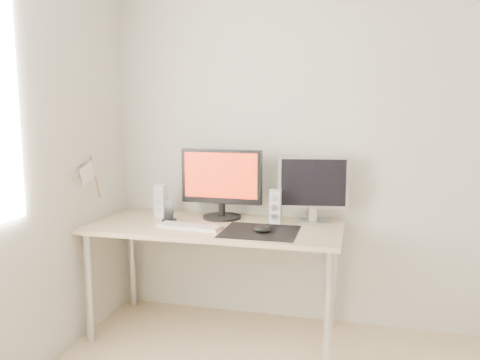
{
  "coord_description": "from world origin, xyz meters",
  "views": [
    {
      "loc": [
        -0.07,
        -1.4,
        1.43
      ],
      "look_at": [
        -0.79,
        1.47,
        1.01
      ],
      "focal_mm": 35.0,
      "sensor_mm": 36.0,
      "label": 1
    }
  ],
  "objects_px": {
    "speaker_left": "(161,201)",
    "speaker_right": "(276,206)",
    "desk": "(215,236)",
    "second_monitor": "(313,186)",
    "mouse": "(262,229)",
    "main_monitor": "(221,181)",
    "keyboard": "(189,226)",
    "phone_dock": "(169,215)"
  },
  "relations": [
    {
      "from": "second_monitor",
      "to": "speaker_left",
      "type": "height_order",
      "value": "second_monitor"
    },
    {
      "from": "speaker_right",
      "to": "desk",
      "type": "bearing_deg",
      "value": -159.67
    },
    {
      "from": "speaker_right",
      "to": "keyboard",
      "type": "bearing_deg",
      "value": -153.72
    },
    {
      "from": "speaker_left",
      "to": "phone_dock",
      "type": "distance_m",
      "value": 0.18
    },
    {
      "from": "mouse",
      "to": "speaker_left",
      "type": "bearing_deg",
      "value": 159.7
    },
    {
      "from": "mouse",
      "to": "speaker_right",
      "type": "xyz_separation_m",
      "value": [
        0.03,
        0.28,
        0.09
      ]
    },
    {
      "from": "mouse",
      "to": "speaker_left",
      "type": "relative_size",
      "value": 0.51
    },
    {
      "from": "second_monitor",
      "to": "keyboard",
      "type": "bearing_deg",
      "value": -156.57
    },
    {
      "from": "desk",
      "to": "keyboard",
      "type": "distance_m",
      "value": 0.19
    },
    {
      "from": "main_monitor",
      "to": "mouse",
      "type": "bearing_deg",
      "value": -42.9
    },
    {
      "from": "second_monitor",
      "to": "speaker_left",
      "type": "xyz_separation_m",
      "value": [
        -1.03,
        -0.06,
        -0.13
      ]
    },
    {
      "from": "desk",
      "to": "main_monitor",
      "type": "bearing_deg",
      "value": 92.26
    },
    {
      "from": "main_monitor",
      "to": "second_monitor",
      "type": "xyz_separation_m",
      "value": [
        0.61,
        0.03,
        -0.01
      ]
    },
    {
      "from": "desk",
      "to": "main_monitor",
      "type": "distance_m",
      "value": 0.38
    },
    {
      "from": "desk",
      "to": "speaker_right",
      "type": "xyz_separation_m",
      "value": [
        0.37,
        0.14,
        0.19
      ]
    },
    {
      "from": "desk",
      "to": "speaker_left",
      "type": "bearing_deg",
      "value": 161.55
    },
    {
      "from": "second_monitor",
      "to": "speaker_left",
      "type": "bearing_deg",
      "value": -176.55
    },
    {
      "from": "main_monitor",
      "to": "keyboard",
      "type": "height_order",
      "value": "main_monitor"
    },
    {
      "from": "mouse",
      "to": "speaker_right",
      "type": "height_order",
      "value": "speaker_right"
    },
    {
      "from": "mouse",
      "to": "second_monitor",
      "type": "bearing_deg",
      "value": 52.84
    },
    {
      "from": "speaker_right",
      "to": "keyboard",
      "type": "distance_m",
      "value": 0.57
    },
    {
      "from": "phone_dock",
      "to": "main_monitor",
      "type": "bearing_deg",
      "value": 27.58
    },
    {
      "from": "mouse",
      "to": "main_monitor",
      "type": "bearing_deg",
      "value": 137.1
    },
    {
      "from": "mouse",
      "to": "speaker_left",
      "type": "xyz_separation_m",
      "value": [
        -0.77,
        0.28,
        0.09
      ]
    },
    {
      "from": "second_monitor",
      "to": "keyboard",
      "type": "xyz_separation_m",
      "value": [
        -0.73,
        -0.32,
        -0.23
      ]
    },
    {
      "from": "desk",
      "to": "second_monitor",
      "type": "xyz_separation_m",
      "value": [
        0.6,
        0.21,
        0.32
      ]
    },
    {
      "from": "mouse",
      "to": "main_monitor",
      "type": "height_order",
      "value": "main_monitor"
    },
    {
      "from": "mouse",
      "to": "desk",
      "type": "xyz_separation_m",
      "value": [
        -0.34,
        0.14,
        -0.1
      ]
    },
    {
      "from": "desk",
      "to": "speaker_left",
      "type": "relative_size",
      "value": 7.32
    },
    {
      "from": "keyboard",
      "to": "phone_dock",
      "type": "distance_m",
      "value": 0.23
    },
    {
      "from": "mouse",
      "to": "second_monitor",
      "type": "height_order",
      "value": "second_monitor"
    },
    {
      "from": "desk",
      "to": "speaker_right",
      "type": "bearing_deg",
      "value": 20.33
    },
    {
      "from": "main_monitor",
      "to": "phone_dock",
      "type": "relative_size",
      "value": 4.01
    },
    {
      "from": "speaker_right",
      "to": "keyboard",
      "type": "xyz_separation_m",
      "value": [
        -0.5,
        -0.25,
        -0.1
      ]
    },
    {
      "from": "mouse",
      "to": "speaker_right",
      "type": "distance_m",
      "value": 0.29
    },
    {
      "from": "speaker_right",
      "to": "phone_dock",
      "type": "bearing_deg",
      "value": -170.09
    },
    {
      "from": "desk",
      "to": "phone_dock",
      "type": "height_order",
      "value": "phone_dock"
    },
    {
      "from": "mouse",
      "to": "phone_dock",
      "type": "distance_m",
      "value": 0.67
    },
    {
      "from": "desk",
      "to": "speaker_left",
      "type": "height_order",
      "value": "speaker_left"
    },
    {
      "from": "keyboard",
      "to": "phone_dock",
      "type": "relative_size",
      "value": 3.15
    },
    {
      "from": "speaker_left",
      "to": "speaker_right",
      "type": "relative_size",
      "value": 1.0
    },
    {
      "from": "speaker_left",
      "to": "keyboard",
      "type": "xyz_separation_m",
      "value": [
        0.3,
        -0.25,
        -0.1
      ]
    }
  ]
}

